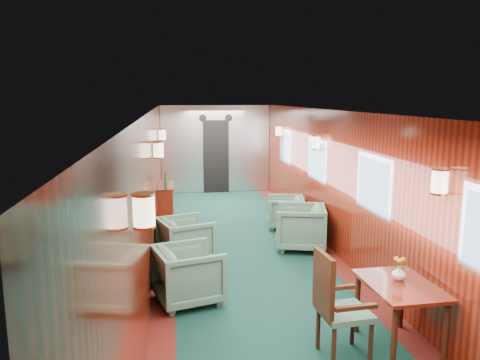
{
  "coord_description": "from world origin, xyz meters",
  "views": [
    {
      "loc": [
        -1.18,
        -6.87,
        2.61
      ],
      "look_at": [
        0.0,
        1.27,
        1.15
      ],
      "focal_mm": 35.0,
      "sensor_mm": 36.0,
      "label": 1
    }
  ],
  "objects_px": {
    "side_chair": "(335,302)",
    "armchair_right_far": "(285,212)",
    "dining_table": "(400,294)",
    "armchair_right_near": "(300,227)",
    "credenza": "(166,206)",
    "armchair_left_near": "(189,274)",
    "armchair_left_far": "(186,240)"
  },
  "relations": [
    {
      "from": "armchair_right_far",
      "to": "armchair_left_far",
      "type": "bearing_deg",
      "value": -38.78
    },
    {
      "from": "side_chair",
      "to": "armchair_left_far",
      "type": "relative_size",
      "value": 1.41
    },
    {
      "from": "side_chair",
      "to": "armchair_left_near",
      "type": "xyz_separation_m",
      "value": [
        -1.4,
        1.54,
        -0.23
      ]
    },
    {
      "from": "dining_table",
      "to": "armchair_right_far",
      "type": "relative_size",
      "value": 1.36
    },
    {
      "from": "dining_table",
      "to": "armchair_left_near",
      "type": "relative_size",
      "value": 1.21
    },
    {
      "from": "armchair_right_near",
      "to": "side_chair",
      "type": "bearing_deg",
      "value": 4.5
    },
    {
      "from": "side_chair",
      "to": "armchair_right_far",
      "type": "xyz_separation_m",
      "value": [
        0.65,
        4.74,
        -0.28
      ]
    },
    {
      "from": "armchair_left_near",
      "to": "armchair_right_near",
      "type": "bearing_deg",
      "value": -62.57
    },
    {
      "from": "armchair_left_far",
      "to": "armchair_right_near",
      "type": "relative_size",
      "value": 0.93
    },
    {
      "from": "dining_table",
      "to": "side_chair",
      "type": "relative_size",
      "value": 0.88
    },
    {
      "from": "armchair_right_near",
      "to": "armchair_right_far",
      "type": "distance_m",
      "value": 1.32
    },
    {
      "from": "dining_table",
      "to": "armchair_right_far",
      "type": "bearing_deg",
      "value": 89.0
    },
    {
      "from": "dining_table",
      "to": "armchair_left_near",
      "type": "height_order",
      "value": "armchair_left_near"
    },
    {
      "from": "armchair_left_far",
      "to": "dining_table",
      "type": "bearing_deg",
      "value": -163.4
    },
    {
      "from": "dining_table",
      "to": "side_chair",
      "type": "height_order",
      "value": "side_chair"
    },
    {
      "from": "credenza",
      "to": "armchair_left_far",
      "type": "distance_m",
      "value": 2.08
    },
    {
      "from": "credenza",
      "to": "armchair_left_near",
      "type": "height_order",
      "value": "credenza"
    },
    {
      "from": "credenza",
      "to": "armchair_right_near",
      "type": "relative_size",
      "value": 1.36
    },
    {
      "from": "armchair_left_near",
      "to": "armchair_right_near",
      "type": "distance_m",
      "value": 2.75
    },
    {
      "from": "dining_table",
      "to": "armchair_right_far",
      "type": "height_order",
      "value": "dining_table"
    },
    {
      "from": "credenza",
      "to": "armchair_right_far",
      "type": "height_order",
      "value": "credenza"
    },
    {
      "from": "side_chair",
      "to": "armchair_left_far",
      "type": "distance_m",
      "value": 3.37
    },
    {
      "from": "armchair_left_far",
      "to": "armchair_right_near",
      "type": "xyz_separation_m",
      "value": [
        1.99,
        0.36,
        0.03
      ]
    },
    {
      "from": "side_chair",
      "to": "armchair_right_far",
      "type": "height_order",
      "value": "side_chair"
    },
    {
      "from": "armchair_left_far",
      "to": "side_chair",
      "type": "bearing_deg",
      "value": -174.22
    },
    {
      "from": "side_chair",
      "to": "credenza",
      "type": "xyz_separation_m",
      "value": [
        -1.73,
        5.11,
        -0.15
      ]
    },
    {
      "from": "armchair_right_near",
      "to": "armchair_right_far",
      "type": "relative_size",
      "value": 1.18
    },
    {
      "from": "armchair_left_far",
      "to": "armchair_right_far",
      "type": "bearing_deg",
      "value": -69.4
    },
    {
      "from": "dining_table",
      "to": "armchair_left_near",
      "type": "distance_m",
      "value": 2.59
    },
    {
      "from": "armchair_left_near",
      "to": "armchair_right_far",
      "type": "xyz_separation_m",
      "value": [
        2.06,
        3.2,
        -0.04
      ]
    },
    {
      "from": "armchair_right_far",
      "to": "side_chair",
      "type": "bearing_deg",
      "value": 4.08
    },
    {
      "from": "armchair_left_far",
      "to": "armchair_right_far",
      "type": "distance_m",
      "value": 2.64
    }
  ]
}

